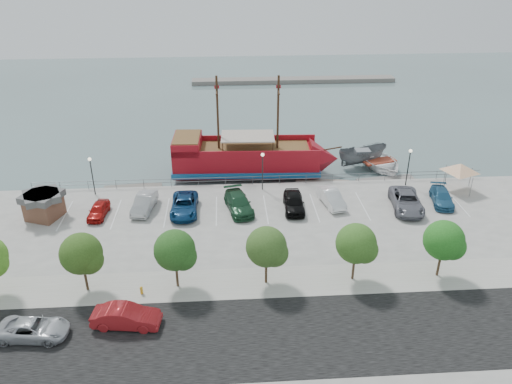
{
  "coord_description": "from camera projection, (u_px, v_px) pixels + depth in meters",
  "views": [
    {
      "loc": [
        -3.93,
        -42.05,
        24.61
      ],
      "look_at": [
        -1.0,
        2.0,
        2.0
      ],
      "focal_mm": 35.0,
      "sensor_mm": 36.0,
      "label": 1
    }
  ],
  "objects": [
    {
      "name": "street_sedan",
      "position": [
        126.0,
        317.0,
        35.09
      ],
      "size": [
        4.98,
        2.24,
        1.59
      ],
      "primitive_type": "imported",
      "rotation": [
        0.0,
        0.0,
        1.45
      ],
      "color": "#A31B20",
      "rests_on": "street"
    },
    {
      "name": "parked_car_b",
      "position": [
        144.0,
        203.0,
        50.09
      ],
      "size": [
        2.38,
        4.98,
        1.57
      ],
      "primitive_type": "imported",
      "rotation": [
        0.0,
        0.0,
        -0.15
      ],
      "color": "#A3A3A5",
      "rests_on": "land_slab"
    },
    {
      "name": "parked_car_g",
      "position": [
        406.0,
        201.0,
        50.34
      ],
      "size": [
        3.55,
        6.35,
        1.68
      ],
      "primitive_type": "imported",
      "rotation": [
        0.0,
        0.0,
        -0.13
      ],
      "color": "slate",
      "rests_on": "land_slab"
    },
    {
      "name": "tree_f",
      "position": [
        446.0,
        242.0,
        39.12
      ],
      "size": [
        3.3,
        3.2,
        5.0
      ],
      "color": "#473321",
      "rests_on": "sidewalk"
    },
    {
      "name": "dock_east",
      "position": [
        386.0,
        181.0,
        58.2
      ],
      "size": [
        7.04,
        2.86,
        0.39
      ],
      "primitive_type": "cube",
      "rotation": [
        0.0,
        0.0,
        0.14
      ],
      "color": "slate",
      "rests_on": "ground"
    },
    {
      "name": "parked_car_f",
      "position": [
        331.0,
        198.0,
        51.14
      ],
      "size": [
        2.51,
        4.88,
        1.53
      ],
      "primitive_type": "imported",
      "rotation": [
        0.0,
        0.0,
        0.2
      ],
      "color": "white",
      "rests_on": "land_slab"
    },
    {
      "name": "seawall_railing",
      "position": [
        261.0,
        180.0,
        55.48
      ],
      "size": [
        50.0,
        0.06,
        1.0
      ],
      "color": "slate",
      "rests_on": "land_slab"
    },
    {
      "name": "parked_car_c",
      "position": [
        184.0,
        205.0,
        49.68
      ],
      "size": [
        2.63,
        5.65,
        1.57
      ],
      "primitive_type": "imported",
      "rotation": [
        0.0,
        0.0,
        -0.01
      ],
      "color": "navy",
      "rests_on": "land_slab"
    },
    {
      "name": "ground",
      "position": [
        267.0,
        228.0,
        49.25
      ],
      "size": [
        160.0,
        160.0,
        0.0
      ],
      "primitive_type": "plane",
      "color": "#536666"
    },
    {
      "name": "dock_mid",
      "position": [
        322.0,
        183.0,
        57.77
      ],
      "size": [
        6.38,
        2.84,
        0.35
      ],
      "primitive_type": "cube",
      "rotation": [
        0.0,
        0.0,
        -0.18
      ],
      "color": "gray",
      "rests_on": "ground"
    },
    {
      "name": "tree_e",
      "position": [
        358.0,
        245.0,
        38.71
      ],
      "size": [
        3.3,
        3.2,
        5.0
      ],
      "color": "#473321",
      "rests_on": "sidewalk"
    },
    {
      "name": "tree_b",
      "position": [
        83.0,
        255.0,
        37.47
      ],
      "size": [
        3.3,
        3.2,
        5.0
      ],
      "color": "#473321",
      "rests_on": "sidewalk"
    },
    {
      "name": "canopy_tent",
      "position": [
        461.0,
        164.0,
        53.1
      ],
      "size": [
        5.61,
        5.61,
        3.55
      ],
      "rotation": [
        0.0,
        0.0,
        -0.41
      ],
      "color": "slate",
      "rests_on": "land_slab"
    },
    {
      "name": "dock_west",
      "position": [
        133.0,
        189.0,
        56.48
      ],
      "size": [
        6.61,
        2.36,
        0.37
      ],
      "primitive_type": "cube",
      "rotation": [
        0.0,
        0.0,
        0.08
      ],
      "color": "#69655D",
      "rests_on": "ground"
    },
    {
      "name": "parked_car_h",
      "position": [
        442.0,
        197.0,
        51.45
      ],
      "size": [
        2.79,
        5.01,
        1.37
      ],
      "primitive_type": "imported",
      "rotation": [
        0.0,
        0.0,
        -0.19
      ],
      "color": "#245A7F",
      "rests_on": "land_slab"
    },
    {
      "name": "sidewalk",
      "position": [
        278.0,
        282.0,
        39.91
      ],
      "size": [
        100.0,
        4.0,
        0.05
      ],
      "primitive_type": "cube",
      "color": "#9A968C",
      "rests_on": "land_slab"
    },
    {
      "name": "street_van",
      "position": [
        33.0,
        329.0,
        34.16
      ],
      "size": [
        5.01,
        2.65,
        1.34
      ],
      "primitive_type": "imported",
      "rotation": [
        0.0,
        0.0,
        1.48
      ],
      "color": "#A7AAB0",
      "rests_on": "street"
    },
    {
      "name": "speedboat",
      "position": [
        379.0,
        163.0,
        61.33
      ],
      "size": [
        7.33,
        8.89,
        1.6
      ],
      "primitive_type": "imported",
      "rotation": [
        0.0,
        0.0,
        0.26
      ],
      "color": "white",
      "rests_on": "ground"
    },
    {
      "name": "tree_d",
      "position": [
        268.0,
        248.0,
        38.29
      ],
      "size": [
        3.3,
        3.2,
        5.0
      ],
      "color": "#473321",
      "rests_on": "sidewalk"
    },
    {
      "name": "far_shore",
      "position": [
        294.0,
        80.0,
        98.51
      ],
      "size": [
        40.0,
        3.0,
        0.8
      ],
      "primitive_type": "cube",
      "color": "slate",
      "rests_on": "ground"
    },
    {
      "name": "fire_hydrant",
      "position": [
        141.0,
        290.0,
        38.4
      ],
      "size": [
        0.24,
        0.24,
        0.7
      ],
      "rotation": [
        0.0,
        0.0,
        0.06
      ],
      "color": "gold",
      "rests_on": "sidewalk"
    },
    {
      "name": "parked_car_e",
      "position": [
        294.0,
        202.0,
        50.19
      ],
      "size": [
        2.2,
        5.0,
        1.68
      ],
      "primitive_type": "imported",
      "rotation": [
        0.0,
        0.0,
        -0.04
      ],
      "color": "black",
      "rests_on": "land_slab"
    },
    {
      "name": "parked_car_d",
      "position": [
        239.0,
        203.0,
        50.06
      ],
      "size": [
        3.3,
        5.84,
        1.6
      ],
      "primitive_type": "imported",
      "rotation": [
        0.0,
        0.0,
        0.2
      ],
      "color": "#1C462B",
      "rests_on": "land_slab"
    },
    {
      "name": "street",
      "position": [
        288.0,
        335.0,
        34.58
      ],
      "size": [
        100.0,
        8.0,
        0.04
      ],
      "primitive_type": "cube",
      "color": "black",
      "rests_on": "land_slab"
    },
    {
      "name": "lamp_post_left",
      "position": [
        91.0,
        169.0,
        52.16
      ],
      "size": [
        0.36,
        0.36,
        4.28
      ],
      "color": "black",
      "rests_on": "land_slab"
    },
    {
      "name": "parked_car_a",
      "position": [
        98.0,
        210.0,
        49.06
      ],
      "size": [
        1.87,
        4.0,
        1.33
      ],
      "primitive_type": "imported",
      "rotation": [
        0.0,
        0.0,
        -0.08
      ],
      "color": "#A6110E",
      "rests_on": "land_slab"
    },
    {
      "name": "pirate_ship",
      "position": [
        258.0,
        159.0,
        59.33
      ],
      "size": [
        20.08,
        6.31,
        12.58
      ],
      "rotation": [
        0.0,
        0.0,
        -0.04
      ],
      "color": "maroon",
      "rests_on": "ground"
    },
    {
      "name": "tree_c",
      "position": [
        177.0,
        252.0,
        37.88
      ],
      "size": [
        3.3,
        3.2,
        5.0
      ],
      "color": "#473321",
      "rests_on": "sidewalk"
    },
    {
      "name": "shed",
      "position": [
        43.0,
        205.0,
        48.52
      ],
      "size": [
        4.13,
        4.13,
        2.63
      ],
      "rotation": [
        0.0,
        0.0,
        -0.36
      ],
      "color": "brown",
      "rests_on": "land_slab"
    },
    {
      "name": "lamp_post_mid",
      "position": [
        263.0,
        165.0,
        53.23
      ],
      "size": [
        0.36,
        0.36,
        4.28
      ],
      "color": "black",
      "rests_on": "land_slab"
    },
    {
      "name": "patrol_boat",
      "position": [
        362.0,
        157.0,
        61.88
      ],
      "size": [
        6.71,
        3.62,
        2.46
      ],
      "primitive_type": "imported",
      "rotation": [
        0.0,
        0.0,
        1.77
      ],
      "color": "slate",
      "rests_on": "ground"
    },
    {
      "name": "lamp_post_right",
      "position": [
        409.0,
        161.0,
        54.17
      ],
      "size": [
        0.36,
        0.36,
        4.28
      ],
      "color": "black",
      "rests_on": "land_slab"
    }
  ]
}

